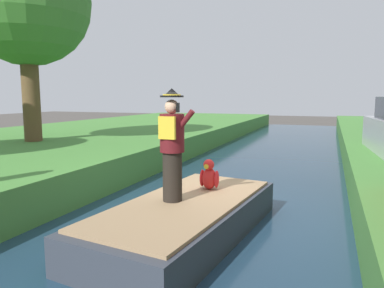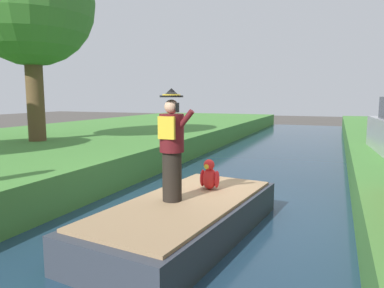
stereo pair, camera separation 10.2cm
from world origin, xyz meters
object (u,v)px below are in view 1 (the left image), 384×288
Objects in this scene: boat at (186,218)px; parrot_plush at (209,176)px; tree_slender at (26,2)px; person_pirate at (172,146)px.

parrot_plush is (0.13, 0.85, 0.55)m from boat.
tree_slender reaches higher than parrot_plush.
parrot_plush is at bearing -23.10° from tree_slender.
tree_slender reaches higher than person_pirate.
tree_slender is (-7.02, 4.07, 3.84)m from person_pirate.
tree_slender is (-7.35, 3.14, 4.52)m from parrot_plush.
boat is 0.66× the size of tree_slender.
boat is 2.37× the size of person_pirate.
parrot_plush is at bearing 81.49° from boat.
tree_slender is at bearing 156.90° from parrot_plush.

